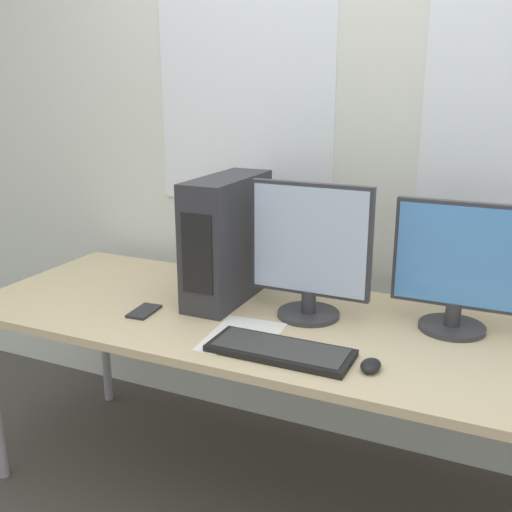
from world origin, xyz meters
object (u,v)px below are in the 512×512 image
pc_tower (227,239)px  monitor_main (310,251)px  cell_phone (144,311)px  monitor_right_near (458,268)px  mouse (371,365)px  keyboard (280,350)px

pc_tower → monitor_main: bearing=-8.2°
monitor_main → cell_phone: 0.62m
monitor_right_near → pc_tower: bearing=-177.2°
mouse → cell_phone: (-0.83, 0.10, -0.01)m
monitor_main → monitor_right_near: (0.46, 0.09, -0.02)m
pc_tower → monitor_main: monitor_main is taller
mouse → keyboard: bearing=-177.9°
monitor_right_near → cell_phone: 1.06m
pc_tower → monitor_right_near: pc_tower is taller
mouse → cell_phone: bearing=173.4°
pc_tower → keyboard: pc_tower is taller
keyboard → pc_tower: bearing=134.9°
pc_tower → cell_phone: pc_tower is taller
pc_tower → monitor_main: size_ratio=0.98×
monitor_main → keyboard: 0.39m
keyboard → cell_phone: 0.57m
pc_tower → monitor_main: 0.34m
monitor_right_near → cell_phone: bearing=-163.5°
cell_phone → keyboard: bearing=-15.4°
monitor_right_near → cell_phone: size_ratio=3.06×
keyboard → mouse: bearing=2.1°
monitor_right_near → mouse: 0.47m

